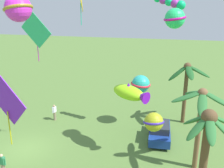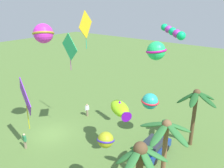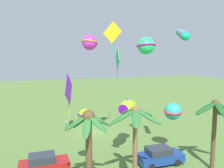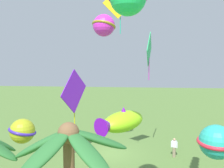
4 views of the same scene
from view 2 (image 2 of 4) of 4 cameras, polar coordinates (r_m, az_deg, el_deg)
The scene contains 16 objects.
ground_plane at distance 26.19m, azimuth -14.49°, elevation -11.76°, with size 120.00×120.00×0.00m, color #567A38.
palm_tree_0 at distance 22.93m, azimuth 19.88°, elevation -4.32°, with size 3.87×3.82×5.85m.
palm_tree_1 at distance 16.86m, azimuth 13.06°, elevation -12.36°, with size 3.79×3.97×5.89m.
palm_tree_2 at distance 14.69m, azimuth 6.84°, elevation -19.17°, with size 3.25×2.94×5.85m.
parked_car_1 at distance 22.43m, azimuth 10.16°, elevation -15.01°, with size 3.93×1.80×1.51m.
spectator_0 at distance 28.76m, azimuth -6.09°, elevation -6.32°, with size 0.52×0.35×1.59m.
spectator_1 at distance 24.33m, azimuth -20.55°, elevation -12.87°, with size 0.27×0.55×1.59m.
kite_diamond_0 at distance 19.88m, azimuth -6.47°, elevation 14.13°, with size 2.16×0.68×3.12m.
kite_diamond_1 at distance 24.83m, azimuth -10.31°, elevation 8.80°, with size 0.50×2.78×3.92m.
kite_ball_2 at distance 23.42m, azimuth 9.28°, elevation -4.17°, with size 2.18×2.19×1.61m.
kite_diamond_3 at distance 21.82m, azimuth -20.42°, elevation -3.12°, with size 1.23×3.40×4.98m.
kite_ball_4 at distance 21.75m, azimuth -16.44°, elevation 11.78°, with size 2.66×2.66×1.73m.
kite_tube_5 at distance 20.06m, azimuth 14.81°, elevation 12.20°, with size 1.27×2.45×1.13m.
kite_ball_6 at distance 15.95m, azimuth -1.56°, elevation -13.47°, with size 1.55×1.56×1.09m.
kite_ball_7 at distance 17.06m, azimuth 10.75°, elevation 7.98°, with size 1.61×1.61×1.34m.
kite_fish_8 at distance 19.83m, azimuth 2.06°, elevation -6.11°, with size 2.70×3.17×1.26m.
Camera 2 is at (12.83, 18.42, 13.48)m, focal length 37.40 mm.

